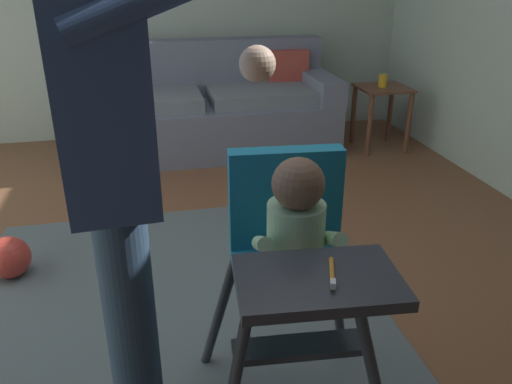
% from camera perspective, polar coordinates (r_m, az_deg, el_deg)
% --- Properties ---
extents(ground, '(6.09, 6.77, 0.10)m').
position_cam_1_polar(ground, '(2.53, -8.32, -12.13)').
color(ground, brown).
extents(area_rug, '(1.86, 2.25, 0.01)m').
position_cam_1_polar(area_rug, '(2.31, -8.74, -14.47)').
color(area_rug, slate).
rests_on(area_rug, ground).
extents(couch, '(2.13, 0.86, 0.86)m').
position_cam_1_polar(couch, '(4.31, -5.71, 9.10)').
color(couch, slate).
rests_on(couch, ground).
extents(high_chair, '(0.65, 0.76, 0.96)m').
position_cam_1_polar(high_chair, '(1.55, 4.24, -6.14)').
color(high_chair, '#2E3339').
rests_on(high_chair, ground).
extents(adult_standing, '(0.53, 0.50, 1.72)m').
position_cam_1_polar(adult_standing, '(1.33, -15.53, 3.11)').
color(adult_standing, '#2E4763').
rests_on(adult_standing, ground).
extents(toy_ball, '(0.21, 0.21, 0.21)m').
position_cam_1_polar(toy_ball, '(2.83, -25.83, -6.59)').
color(toy_ball, '#D13D33').
rests_on(toy_ball, ground).
extents(side_table, '(0.40, 0.40, 0.52)m').
position_cam_1_polar(side_table, '(4.41, 13.83, 9.52)').
color(side_table, brown).
rests_on(side_table, ground).
extents(sippy_cup, '(0.07, 0.07, 0.10)m').
position_cam_1_polar(sippy_cup, '(4.36, 13.96, 11.93)').
color(sippy_cup, gold).
rests_on(sippy_cup, side_table).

